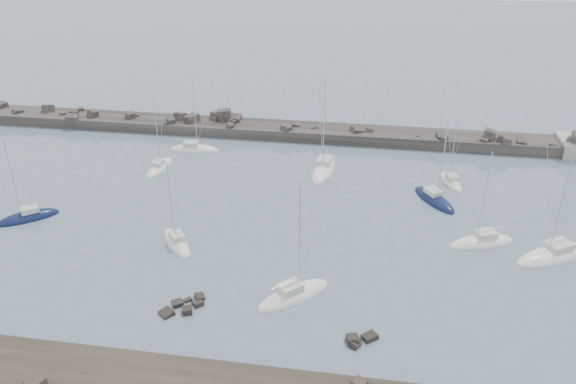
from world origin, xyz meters
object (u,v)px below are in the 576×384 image
object	(u,v)px
sailboat_8	(481,243)
sailboat_3	(194,150)
sailboat_4	(177,243)
sailboat_7	(434,200)
sailboat_2	(159,168)
sailboat_9	(450,182)
sailboat_10	(553,255)
sailboat_1	(28,218)
sailboat_6	(293,296)
sailboat_5	(324,170)

from	to	relation	value
sailboat_8	sailboat_3	bearing A→B (deg)	152.75
sailboat_4	sailboat_7	world-z (taller)	sailboat_7
sailboat_2	sailboat_9	size ratio (longest dim) A/B	1.09
sailboat_9	sailboat_10	size ratio (longest dim) A/B	0.65
sailboat_1	sailboat_4	size ratio (longest dim) A/B	1.07
sailboat_6	sailboat_9	bearing A→B (deg)	58.02
sailboat_5	sailboat_7	distance (m)	17.26
sailboat_4	sailboat_9	distance (m)	39.90
sailboat_2	sailboat_5	size ratio (longest dim) A/B	0.73
sailboat_9	sailboat_10	bearing A→B (deg)	-60.88
sailboat_3	sailboat_7	size ratio (longest dim) A/B	0.99
sailboat_4	sailboat_8	distance (m)	35.92
sailboat_8	sailboat_10	distance (m)	7.88
sailboat_3	sailboat_8	bearing A→B (deg)	-27.25
sailboat_2	sailboat_7	xyz separation A→B (m)	(40.31, -3.94, -0.00)
sailboat_3	sailboat_7	distance (m)	39.02
sailboat_4	sailboat_9	world-z (taller)	sailboat_4
sailboat_3	sailboat_10	distance (m)	54.85
sailboat_9	sailboat_10	world-z (taller)	sailboat_10
sailboat_2	sailboat_8	xyz separation A→B (m)	(45.04, -14.04, 0.01)
sailboat_7	sailboat_8	world-z (taller)	sailboat_7
sailboat_5	sailboat_3	bearing A→B (deg)	168.54
sailboat_4	sailboat_10	size ratio (longest dim) A/B	0.71
sailboat_9	sailboat_1	bearing A→B (deg)	-160.64
sailboat_3	sailboat_7	xyz separation A→B (m)	(37.28, -11.53, -0.00)
sailboat_1	sailboat_10	world-z (taller)	sailboat_10
sailboat_3	sailboat_6	distance (m)	41.15
sailboat_6	sailboat_7	distance (m)	28.26
sailboat_2	sailboat_9	distance (m)	43.06
sailboat_1	sailboat_6	xyz separation A→B (m)	(35.69, -10.45, 0.00)
sailboat_5	sailboat_8	bearing A→B (deg)	-40.19
sailboat_3	sailboat_6	xyz separation A→B (m)	(21.59, -35.03, 0.01)
sailboat_2	sailboat_9	bearing A→B (deg)	2.69
sailboat_1	sailboat_9	size ratio (longest dim) A/B	1.16
sailboat_9	sailboat_10	distance (m)	20.06
sailboat_2	sailboat_10	bearing A→B (deg)	-16.37
sailboat_2	sailboat_4	distance (m)	21.96
sailboat_2	sailboat_7	distance (m)	40.51
sailboat_6	sailboat_7	xyz separation A→B (m)	(15.70, 23.50, -0.02)
sailboat_8	sailboat_9	bearing A→B (deg)	97.19
sailboat_6	sailboat_9	xyz separation A→B (m)	(18.40, 29.46, -0.02)
sailboat_3	sailboat_2	bearing A→B (deg)	-111.78
sailboat_2	sailboat_3	xyz separation A→B (m)	(3.03, 7.59, 0.00)
sailboat_2	sailboat_10	world-z (taller)	sailboat_10
sailboat_4	sailboat_8	world-z (taller)	sailboat_8
sailboat_5	sailboat_6	bearing A→B (deg)	-89.98
sailboat_3	sailboat_5	world-z (taller)	sailboat_5
sailboat_1	sailboat_8	distance (m)	56.19
sailboat_1	sailboat_6	bearing A→B (deg)	-16.32
sailboat_1	sailboat_4	distance (m)	20.84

